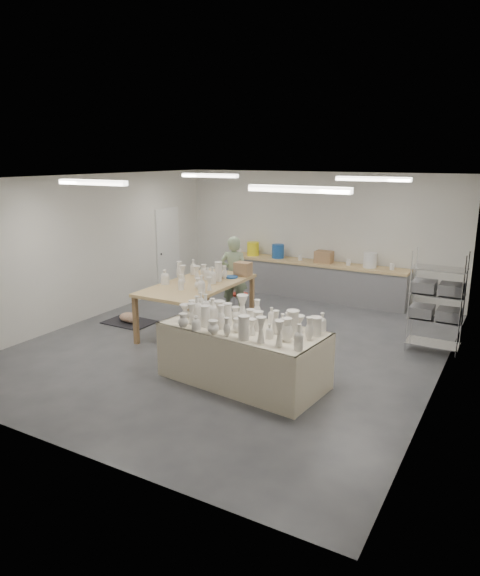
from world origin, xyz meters
The scene contains 9 objects.
room centered at (-0.11, 0.08, 2.06)m, with size 8.00×8.02×3.00m.
back_counter centered at (-0.01, 3.68, 0.49)m, with size 4.60×0.60×1.24m.
wire_shelf centered at (3.20, 1.40, 0.92)m, with size 0.88×0.48×1.80m.
drying_table centered at (0.90, -1.34, 0.48)m, with size 2.58×1.42×1.25m.
work_table centered at (-1.02, 0.45, 0.95)m, with size 1.29×2.55×1.33m.
rug centered at (-2.55, 0.02, 0.01)m, with size 1.00×0.70×0.02m, color black.
cat centered at (-2.53, 0.00, 0.12)m, with size 0.54×0.45×0.20m.
potter centered at (-1.06, 1.78, 0.84)m, with size 0.61×0.40×1.68m, color #8CA17D.
red_stool centered at (-1.06, 2.05, 0.31)m, with size 0.38×0.38×0.34m.
Camera 1 is at (4.42, -7.68, 3.35)m, focal length 32.00 mm.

